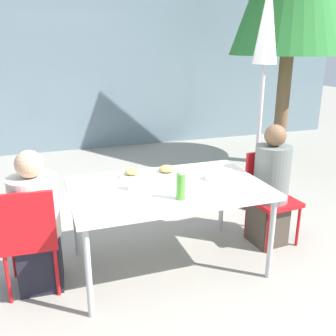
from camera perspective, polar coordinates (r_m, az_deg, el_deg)
ground_plane at (r=3.34m, az=0.00°, el=-14.53°), size 24.00×24.00×0.00m
building_facade at (r=6.93m, az=-11.81°, el=15.28°), size 10.00×0.20×3.00m
dining_table at (r=3.02m, az=0.00°, el=-3.60°), size 1.55×0.98×0.73m
chair_left at (r=2.95m, az=-20.42°, el=-9.35°), size 0.42×0.42×0.85m
person_left at (r=3.01m, az=-19.40°, el=-8.31°), size 0.35×0.35×1.10m
chair_right at (r=3.68m, az=15.13°, el=-3.28°), size 0.43×0.43×0.85m
person_right at (r=3.58m, az=15.34°, el=-3.15°), size 0.32×0.32×1.15m
closed_umbrella at (r=4.20m, az=14.63°, el=17.48°), size 0.36×0.36×2.47m
plate_0 at (r=3.29m, az=-0.16°, el=-0.37°), size 0.26×0.26×0.07m
plate_1 at (r=3.24m, az=-5.48°, el=-0.81°), size 0.23×0.23×0.06m
bottle at (r=2.72m, az=1.98°, el=-2.74°), size 0.07×0.07×0.21m
drinking_cup at (r=2.93m, az=-5.46°, el=-2.42°), size 0.08×0.08×0.09m
salad_bowl at (r=3.16m, az=6.95°, el=-1.22°), size 0.15×0.15×0.06m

